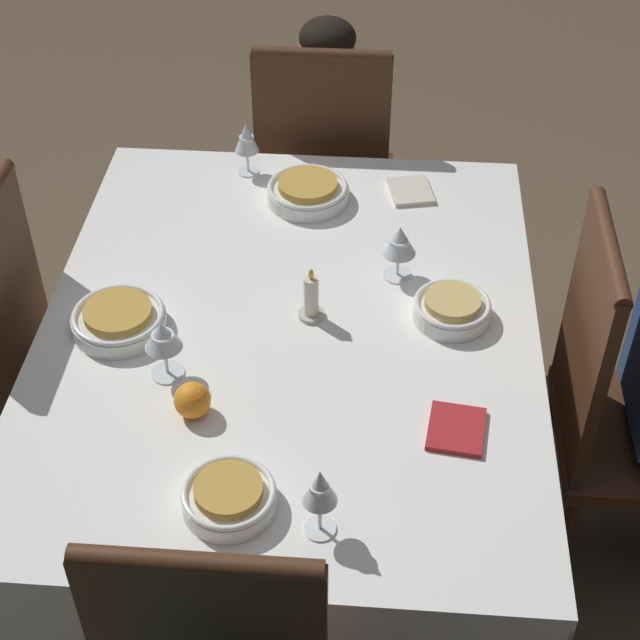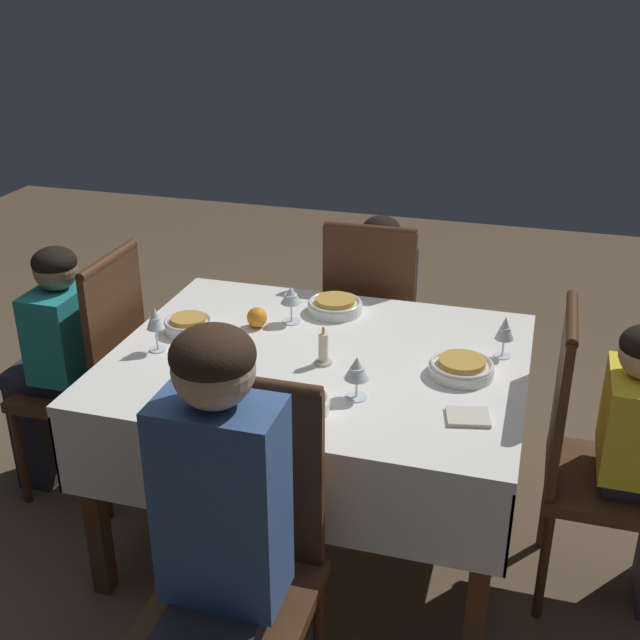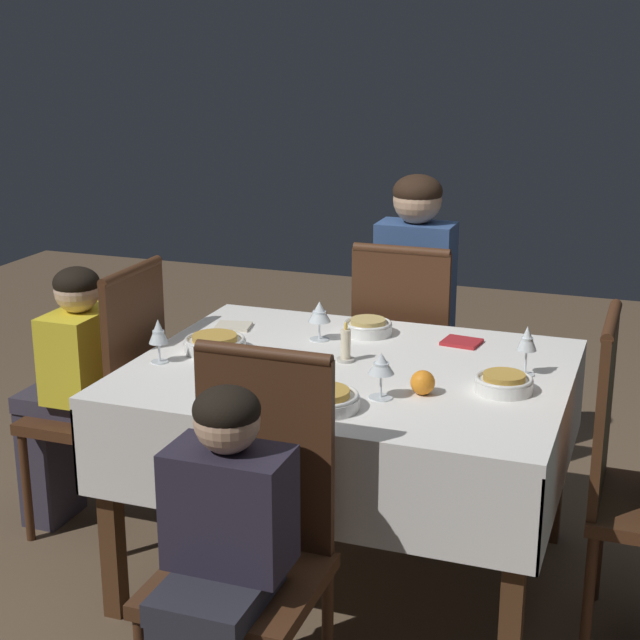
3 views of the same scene
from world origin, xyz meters
name	(u,v)px [view 2 (image 2 of 3)]	position (x,y,z in m)	size (l,w,h in m)	color
ground_plane	(318,534)	(0.00, 0.00, 0.00)	(8.00, 8.00, 0.00)	brown
dining_table	(318,380)	(0.00, 0.00, 0.66)	(1.37, 1.09, 0.75)	white
chair_south	(243,553)	(0.01, -0.76, 0.54)	(0.41, 0.41, 1.01)	#472816
chair_east	(590,452)	(0.90, -0.01, 0.54)	(0.41, 0.41, 1.01)	#472816
chair_north	(373,322)	(0.02, 0.76, 0.54)	(0.41, 0.41, 1.01)	#472816
chair_west	(95,369)	(-0.90, 0.05, 0.54)	(0.41, 0.41, 1.01)	#472816
person_adult_denim	(216,542)	(0.01, -0.92, 0.70)	(0.30, 0.34, 1.25)	#282833
person_child_dark	(382,307)	(0.02, 0.94, 0.54)	(0.30, 0.33, 0.98)	#282833
person_child_teal	(54,358)	(-1.08, 0.05, 0.56)	(0.33, 0.30, 1.02)	#282833
bowl_south	(301,403)	(0.05, -0.35, 0.78)	(0.17, 0.17, 0.06)	white
wine_glass_south	(357,369)	(0.19, -0.23, 0.84)	(0.08, 0.08, 0.14)	white
bowl_east	(462,367)	(0.48, 0.00, 0.78)	(0.21, 0.21, 0.06)	white
wine_glass_east	(505,330)	(0.59, 0.17, 0.85)	(0.06, 0.06, 0.15)	white
bowl_north	(335,305)	(-0.04, 0.37, 0.78)	(0.20, 0.20, 0.06)	white
wine_glass_north	(291,296)	(-0.17, 0.24, 0.85)	(0.08, 0.08, 0.14)	white
bowl_west	(189,324)	(-0.50, 0.06, 0.78)	(0.17, 0.17, 0.06)	white
wine_glass_west	(155,320)	(-0.54, -0.11, 0.86)	(0.06, 0.06, 0.16)	white
candle_centerpiece	(323,350)	(0.03, -0.05, 0.79)	(0.06, 0.06, 0.13)	beige
orange_fruit	(257,317)	(-0.28, 0.16, 0.78)	(0.07, 0.07, 0.07)	orange
napkin_red_folded	(196,393)	(-0.29, -0.36, 0.75)	(0.14, 0.12, 0.01)	#AD2328
napkin_spare_side	(468,417)	(0.53, -0.26, 0.75)	(0.14, 0.13, 0.01)	beige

